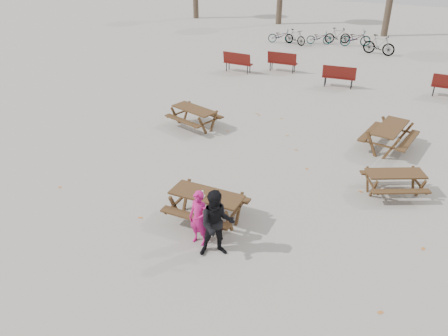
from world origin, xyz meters
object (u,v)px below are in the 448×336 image
at_px(child, 199,218).
at_px(main_picnic_table, 207,200).
at_px(soda_bottle, 203,194).
at_px(adult, 217,224).
at_px(food_tray, 201,196).
at_px(picnic_table_north, 194,118).
at_px(picnic_table_east, 394,183).
at_px(picnic_table_far, 389,138).

bearing_deg(child, main_picnic_table, 112.09).
distance_m(soda_bottle, adult, 1.23).
height_order(food_tray, adult, adult).
xyz_separation_m(food_tray, picnic_table_north, (-3.07, 5.19, -0.42)).
distance_m(child, picnic_table_east, 5.67).
bearing_deg(adult, picnic_table_far, 38.86).
relative_size(adult, picnic_table_north, 0.95).
relative_size(child, picnic_table_far, 0.74).
bearing_deg(child, adult, -13.18).
relative_size(child, adult, 0.85).
bearing_deg(food_tray, adult, -46.03).
height_order(main_picnic_table, picnic_table_east, main_picnic_table).
distance_m(adult, picnic_table_east, 5.47).
bearing_deg(picnic_table_east, picnic_table_far, 73.25).
distance_m(main_picnic_table, picnic_table_north, 5.93).
relative_size(food_tray, adult, 0.11).
xyz_separation_m(child, adult, (0.54, -0.18, 0.13)).
bearing_deg(food_tray, child, -65.89).
height_order(main_picnic_table, food_tray, food_tray).
xyz_separation_m(soda_bottle, picnic_table_far, (3.58, 6.35, -0.44)).
xyz_separation_m(child, picnic_table_far, (3.29, 7.08, -0.29)).
relative_size(main_picnic_table, picnic_table_east, 1.17).
distance_m(child, adult, 0.59).
bearing_deg(picnic_table_north, picnic_table_east, 3.74).
bearing_deg(picnic_table_north, adult, -39.97).
xyz_separation_m(food_tray, picnic_table_east, (4.11, 3.48, -0.46)).
xyz_separation_m(main_picnic_table, child, (0.26, -0.87, 0.10)).
height_order(food_tray, soda_bottle, soda_bottle).
bearing_deg(adult, food_tray, 103.56).
xyz_separation_m(food_tray, soda_bottle, (0.03, 0.02, 0.05)).
height_order(soda_bottle, picnic_table_east, soda_bottle).
bearing_deg(soda_bottle, main_picnic_table, 78.81).
distance_m(food_tray, picnic_table_far, 7.33).
bearing_deg(main_picnic_table, adult, -52.65).
distance_m(child, picnic_table_north, 6.81).
relative_size(adult, picnic_table_far, 0.87).
relative_size(main_picnic_table, picnic_table_far, 0.96).
height_order(soda_bottle, child, child).
relative_size(adult, picnic_table_east, 1.06).
bearing_deg(main_picnic_table, picnic_table_east, 39.28).
xyz_separation_m(child, picnic_table_east, (3.80, 4.19, -0.36)).
xyz_separation_m(adult, picnic_table_far, (2.75, 7.26, -0.41)).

